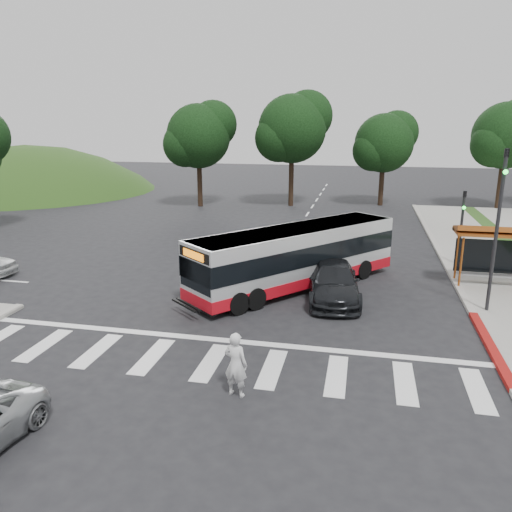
# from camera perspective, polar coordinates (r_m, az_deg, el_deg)

# --- Properties ---
(ground) EXTENTS (140.00, 140.00, 0.00)m
(ground) POSITION_cam_1_polar(r_m,az_deg,el_deg) (20.80, -1.09, -5.90)
(ground) COLOR black
(ground) RESTS_ON ground
(sidewalk_east) EXTENTS (4.00, 40.00, 0.12)m
(sidewalk_east) POSITION_cam_1_polar(r_m,az_deg,el_deg) (28.63, 24.91, -1.29)
(sidewalk_east) COLOR gray
(sidewalk_east) RESTS_ON ground
(curb_east) EXTENTS (0.30, 40.00, 0.15)m
(curb_east) POSITION_cam_1_polar(r_m,az_deg,el_deg) (28.24, 20.96, -1.06)
(curb_east) COLOR #9E9991
(curb_east) RESTS_ON ground
(curb_east_red) EXTENTS (0.32, 6.00, 0.15)m
(curb_east_red) POSITION_cam_1_polar(r_m,az_deg,el_deg) (18.97, 25.22, -9.33)
(curb_east_red) COLOR maroon
(curb_east_red) RESTS_ON ground
(hillside_nw) EXTENTS (44.00, 44.00, 10.00)m
(hillside_nw) POSITION_cam_1_polar(r_m,az_deg,el_deg) (61.47, -24.48, 6.83)
(hillside_nw) COLOR #264516
(hillside_nw) RESTS_ON ground
(crosswalk_ladder) EXTENTS (18.00, 2.60, 0.01)m
(crosswalk_ladder) POSITION_cam_1_polar(r_m,az_deg,el_deg) (16.39, -5.21, -12.00)
(crosswalk_ladder) COLOR silver
(crosswalk_ladder) RESTS_ON ground
(bus_shelter) EXTENTS (4.20, 1.60, 2.86)m
(bus_shelter) POSITION_cam_1_polar(r_m,az_deg,el_deg) (25.32, 26.38, 1.89)
(bus_shelter) COLOR #994B19
(bus_shelter) RESTS_ON sidewalk_east
(traffic_signal_ne_tall) EXTENTS (0.18, 0.37, 6.50)m
(traffic_signal_ne_tall) POSITION_cam_1_polar(r_m,az_deg,el_deg) (21.30, 25.96, 3.91)
(traffic_signal_ne_tall) COLOR black
(traffic_signal_ne_tall) RESTS_ON ground
(traffic_signal_ne_short) EXTENTS (0.18, 0.37, 4.00)m
(traffic_signal_ne_short) POSITION_cam_1_polar(r_m,az_deg,el_deg) (28.28, 22.48, 3.83)
(traffic_signal_ne_short) COLOR black
(traffic_signal_ne_short) RESTS_ON ground
(tree_ne_a) EXTENTS (6.16, 5.74, 9.30)m
(tree_ne_a) POSITION_cam_1_polar(r_m,az_deg,el_deg) (48.36, 26.77, 12.31)
(tree_ne_a) COLOR black
(tree_ne_a) RESTS_ON parking_lot
(tree_north_a) EXTENTS (6.60, 6.15, 10.17)m
(tree_north_a) POSITION_cam_1_polar(r_m,az_deg,el_deg) (45.41, 4.27, 14.43)
(tree_north_a) COLOR black
(tree_north_a) RESTS_ON ground
(tree_north_b) EXTENTS (5.72, 5.33, 8.43)m
(tree_north_b) POSITION_cam_1_polar(r_m,az_deg,el_deg) (47.00, 14.52, 12.48)
(tree_north_b) COLOR black
(tree_north_b) RESTS_ON ground
(tree_north_c) EXTENTS (6.16, 5.74, 9.30)m
(tree_north_c) POSITION_cam_1_polar(r_m,az_deg,el_deg) (45.32, -6.48, 13.57)
(tree_north_c) COLOR black
(tree_north_c) RESTS_ON ground
(transit_bus) EXTENTS (8.71, 9.87, 2.80)m
(transit_bus) POSITION_cam_1_polar(r_m,az_deg,el_deg) (22.94, 4.62, -0.24)
(transit_bus) COLOR silver
(transit_bus) RESTS_ON ground
(pedestrian) EXTENTS (0.77, 0.59, 1.90)m
(pedestrian) POSITION_cam_1_polar(r_m,az_deg,el_deg) (14.16, -2.33, -12.28)
(pedestrian) COLOR silver
(pedestrian) RESTS_ON ground
(dark_sedan) EXTENTS (2.69, 5.43, 1.52)m
(dark_sedan) POSITION_cam_1_polar(r_m,az_deg,el_deg) (21.86, 8.86, -2.91)
(dark_sedan) COLOR black
(dark_sedan) RESTS_ON ground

